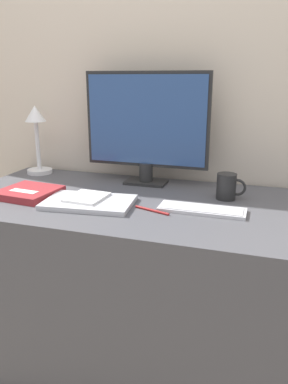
% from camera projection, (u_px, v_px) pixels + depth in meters
% --- Properties ---
extents(wall_back, '(3.60, 0.05, 2.40)m').
position_uv_depth(wall_back, '(169.00, 73.00, 1.64)').
color(wall_back, beige).
rests_on(wall_back, ground_plane).
extents(desk, '(1.48, 0.70, 0.73)m').
position_uv_depth(desk, '(142.00, 285.00, 1.54)').
color(desk, '#4C4C51').
rests_on(desk, ground_plane).
extents(monitor, '(0.54, 0.11, 0.48)m').
position_uv_depth(monitor, '(146.00, 126.00, 1.59)').
color(monitor, '#262626').
rests_on(monitor, desk).
extents(keyboard, '(0.30, 0.10, 0.01)m').
position_uv_depth(keyboard, '(202.00, 209.00, 1.31)').
color(keyboard, silver).
rests_on(keyboard, desk).
extents(laptop, '(0.34, 0.24, 0.02)m').
position_uv_depth(laptop, '(89.00, 202.00, 1.38)').
color(laptop, '#BCBCC1').
rests_on(laptop, desk).
extents(ereader, '(0.14, 0.16, 0.01)m').
position_uv_depth(ereader, '(87.00, 197.00, 1.40)').
color(ereader, white).
rests_on(ereader, laptop).
extents(desk_lamp, '(0.12, 0.12, 0.33)m').
position_uv_depth(desk_lamp, '(37.00, 132.00, 1.78)').
color(desk_lamp, white).
rests_on(desk_lamp, desk).
extents(notebook, '(0.23, 0.22, 0.03)m').
position_uv_depth(notebook, '(29.00, 193.00, 1.48)').
color(notebook, maroon).
rests_on(notebook, desk).
extents(coffee_mug, '(0.11, 0.08, 0.10)m').
position_uv_depth(coffee_mug, '(227.00, 186.00, 1.44)').
color(coffee_mug, black).
rests_on(coffee_mug, desk).
extents(pen, '(0.14, 0.05, 0.01)m').
position_uv_depth(pen, '(152.00, 210.00, 1.31)').
color(pen, maroon).
rests_on(pen, desk).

